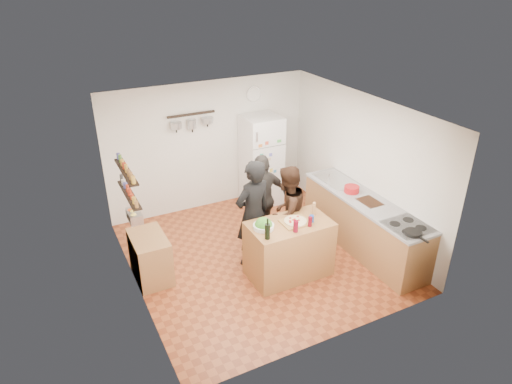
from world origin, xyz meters
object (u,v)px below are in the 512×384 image
fridge (261,160)px  person_left (253,214)px  wall_clock (254,94)px  salad_bowl (264,226)px  person_center (287,213)px  person_back (263,199)px  salt_canister (312,219)px  pepper_mill (314,210)px  red_bowl (352,189)px  prep_island (289,249)px  wine_bottle (267,231)px  counter_run (363,224)px  skillet (413,233)px  side_table (150,257)px

fridge → person_left: bearing=-120.8°
wall_clock → fridge: bearing=-90.0°
salad_bowl → person_center: person_center is taller
person_back → fridge: size_ratio=0.88×
salt_canister → person_back: bearing=98.9°
pepper_mill → red_bowl: (1.00, 0.37, -0.03)m
prep_island → wine_bottle: 0.79m
counter_run → skillet: (-0.10, -1.16, 0.49)m
wine_bottle → red_bowl: 2.05m
person_center → person_back: same height
wine_bottle → person_back: (0.61, 1.31, -0.23)m
salt_canister → person_left: person_left is taller
fridge → prep_island: bearing=-107.5°
wine_bottle → wall_clock: 3.38m
wall_clock → prep_island: bearing=-105.5°
person_left → skillet: bearing=126.1°
skillet → wall_clock: (-0.65, 3.79, 1.21)m
salt_canister → red_bowl: bearing=24.9°
counter_run → wine_bottle: bearing=-171.4°
prep_island → salt_canister: size_ratio=10.69×
person_left → side_table: size_ratio=2.24×
salt_canister → counter_run: salt_canister is taller
salad_bowl → wine_bottle: size_ratio=1.34×
salt_canister → wall_clock: bearing=80.9°
person_back → salt_canister: bearing=92.1°
prep_island → skillet: skillet is taller
wall_clock → side_table: 3.72m
person_center → pepper_mill: bearing=97.1°
pepper_mill → wall_clock: (0.30, 2.66, 1.15)m
salad_bowl → pepper_mill: size_ratio=1.71×
skillet → prep_island: bearing=142.6°
prep_island → wall_clock: 3.29m
person_back → fridge: 1.45m
person_center → counter_run: (1.28, -0.40, -0.35)m
person_center → person_left: bearing=-24.4°
wine_bottle → person_left: 0.76m
wine_bottle → counter_run: bearing=8.6°
pepper_mill → skillet: size_ratio=0.73×
fridge → wall_clock: wall_clock is taller
salt_canister → person_center: (-0.08, 0.60, -0.17)m
fridge → salad_bowl: bearing=-116.7°
prep_island → salad_bowl: size_ratio=4.02×
prep_island → side_table: (-1.94, 0.87, -0.09)m
fridge → pepper_mill: bearing=-97.4°
wine_bottle → skillet: (1.90, -0.85, -0.08)m
red_bowl → salt_canister: bearing=-155.1°
pepper_mill → person_back: (-0.34, 1.04, -0.21)m
pepper_mill → person_back: bearing=108.1°
skillet → person_left: bearing=137.9°
person_left → counter_run: size_ratio=0.68×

